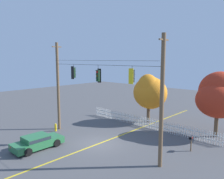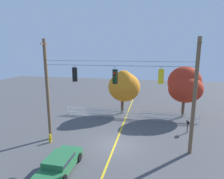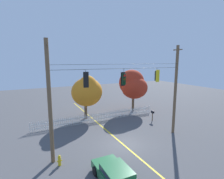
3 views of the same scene
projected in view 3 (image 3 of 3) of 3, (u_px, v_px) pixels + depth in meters
ground at (123, 145)px, 16.11m from camera, size 80.00×80.00×0.00m
lane_centerline_stripe at (123, 144)px, 16.11m from camera, size 0.16×36.00×0.01m
signal_support_span at (124, 95)px, 15.34m from camera, size 12.79×1.10×9.25m
traffic_signal_eastbound_side at (86, 80)px, 13.54m from camera, size 0.43×0.38×1.41m
traffic_signal_southbound_primary at (124, 79)px, 15.11m from camera, size 0.43×0.38×1.53m
traffic_signal_northbound_primary at (157, 76)px, 16.69m from camera, size 0.43×0.38×1.35m
white_picket_fence at (99, 117)px, 22.30m from camera, size 16.27×0.06×1.13m
autumn_maple_near_fence at (87, 91)px, 22.92m from camera, size 4.16×3.45×5.83m
autumn_maple_mid at (133, 85)px, 26.68m from camera, size 4.17×4.24×6.37m
parked_car at (116, 175)px, 10.85m from camera, size 1.96×4.22×1.15m
fire_hydrant at (59, 160)px, 12.82m from camera, size 0.38×0.22×0.82m
roadside_mailbox at (153, 113)px, 22.47m from camera, size 0.25×0.44×1.30m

